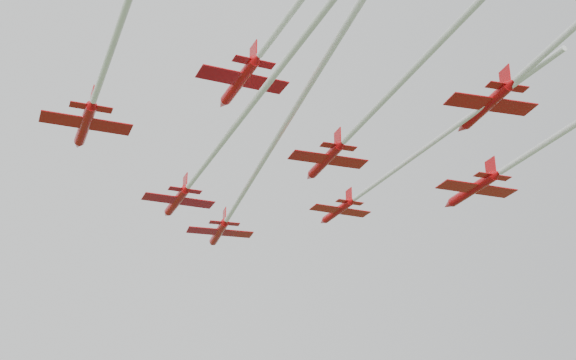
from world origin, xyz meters
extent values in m
cylinder|color=red|center=(-7.24, 28.41, 61.46)|extent=(1.85, 9.52, 1.22)
cone|color=red|center=(-7.62, 34.13, 61.46)|extent=(1.36, 2.08, 1.22)
cone|color=red|center=(-6.88, 23.02, 61.46)|extent=(1.20, 1.41, 1.11)
ellipsoid|color=black|center=(-7.39, 30.63, 61.91)|extent=(0.54, 1.09, 0.36)
cube|color=red|center=(-7.18, 27.52, 61.18)|extent=(9.97, 3.54, 0.11)
cube|color=red|center=(-6.95, 24.08, 61.46)|extent=(4.53, 1.63, 0.09)
cube|color=red|center=(-6.97, 24.30, 62.69)|extent=(0.24, 2.01, 2.23)
cylinder|color=silver|center=(-4.89, -6.77, 61.41)|extent=(4.57, 58.41, 0.67)
cylinder|color=red|center=(-14.98, 6.52, 57.87)|extent=(2.57, 8.43, 1.08)
cone|color=red|center=(-15.89, 11.51, 57.87)|extent=(1.38, 1.94, 1.08)
cone|color=red|center=(-14.12, 1.82, 57.87)|extent=(1.18, 1.34, 0.98)
ellipsoid|color=black|center=(-15.34, 8.46, 58.27)|extent=(0.58, 0.99, 0.32)
cube|color=red|center=(-14.84, 5.75, 57.63)|extent=(8.99, 4.08, 0.10)
cube|color=red|center=(-14.29, 2.74, 57.87)|extent=(4.09, 1.87, 0.08)
cube|color=red|center=(-14.33, 2.94, 58.96)|extent=(0.42, 1.76, 1.97)
cylinder|color=silver|center=(-9.24, -24.84, 57.82)|extent=(10.14, 52.36, 0.59)
cylinder|color=red|center=(7.01, 12.12, 60.15)|extent=(2.50, 7.88, 1.01)
cone|color=red|center=(6.09, 16.78, 60.15)|extent=(1.31, 1.82, 1.01)
cone|color=red|center=(7.87, 7.74, 60.15)|extent=(1.12, 1.26, 0.92)
ellipsoid|color=black|center=(6.65, 13.93, 60.52)|extent=(0.55, 0.93, 0.29)
cube|color=red|center=(7.15, 11.40, 59.92)|extent=(8.42, 3.91, 0.09)
cube|color=red|center=(7.70, 8.60, 60.15)|extent=(3.83, 1.80, 0.07)
cube|color=red|center=(7.67, 8.78, 61.17)|extent=(0.41, 1.65, 1.84)
cylinder|color=silver|center=(11.85, -12.51, 60.11)|extent=(8.30, 39.60, 0.55)
cylinder|color=red|center=(-25.48, -11.96, 58.43)|extent=(2.54, 8.64, 1.11)
cone|color=red|center=(-26.36, -6.84, 58.43)|extent=(1.40, 1.98, 1.11)
cone|color=red|center=(-24.66, -16.78, 58.43)|extent=(1.20, 1.36, 1.01)
ellipsoid|color=black|center=(-25.82, -9.97, 58.84)|extent=(0.58, 1.02, 0.32)
cube|color=red|center=(-25.35, -12.75, 58.18)|extent=(9.19, 4.08, 0.10)
cube|color=red|center=(-24.82, -15.83, 58.43)|extent=(4.18, 1.87, 0.08)
cube|color=red|center=(-24.86, -15.63, 59.54)|extent=(0.40, 1.81, 2.02)
cylinder|color=red|center=(0.05, -8.77, 58.10)|extent=(2.11, 8.27, 1.06)
cone|color=red|center=(-0.59, -3.84, 58.10)|extent=(1.28, 1.86, 1.06)
cone|color=red|center=(0.65, -13.41, 58.10)|extent=(1.11, 1.27, 0.96)
ellipsoid|color=black|center=(-0.20, -6.86, 58.49)|extent=(0.52, 0.96, 0.31)
cube|color=red|center=(0.15, -9.53, 57.86)|extent=(8.74, 3.58, 0.10)
cube|color=red|center=(0.53, -12.50, 58.10)|extent=(3.98, 1.64, 0.08)
cube|color=red|center=(0.51, -12.31, 59.16)|extent=(0.32, 1.73, 1.93)
cylinder|color=red|center=(20.33, -1.84, 58.96)|extent=(2.58, 9.55, 1.23)
cone|color=red|center=(19.50, 3.85, 58.96)|extent=(1.50, 2.16, 1.23)
cone|color=red|center=(21.11, -7.19, 58.96)|extent=(1.30, 1.48, 1.11)
ellipsoid|color=black|center=(20.00, 0.37, 59.40)|extent=(0.62, 1.12, 0.36)
cube|color=red|center=(20.45, -2.72, 58.68)|extent=(10.13, 4.28, 0.11)
cube|color=red|center=(20.95, -6.14, 58.96)|extent=(4.61, 1.97, 0.09)
cube|color=red|center=(20.92, -5.92, 60.18)|extent=(0.40, 2.00, 2.23)
cylinder|color=red|center=(-11.18, -20.51, 60.25)|extent=(2.67, 8.25, 1.06)
cone|color=red|center=(-12.16, -15.64, 60.25)|extent=(1.39, 1.91, 1.06)
cone|color=red|center=(-10.25, -25.10, 60.25)|extent=(1.18, 1.33, 0.97)
ellipsoid|color=black|center=(-11.56, -18.62, 60.64)|extent=(0.58, 0.98, 0.31)
cube|color=red|center=(-11.02, -21.27, 60.01)|extent=(8.83, 4.15, 0.10)
cube|color=red|center=(-10.43, -24.21, 60.25)|extent=(4.02, 1.90, 0.08)
cube|color=red|center=(-10.47, -24.02, 61.31)|extent=(0.44, 1.72, 1.93)
cylinder|color=red|center=(13.77, -20.53, 60.22)|extent=(1.78, 8.84, 1.14)
cone|color=red|center=(13.38, -15.22, 60.22)|extent=(1.27, 1.94, 1.14)
cone|color=red|center=(14.14, -25.52, 60.22)|extent=(1.12, 1.31, 1.03)
ellipsoid|color=black|center=(13.62, -18.47, 60.63)|extent=(0.51, 1.01, 0.33)
cube|color=red|center=(13.83, -21.35, 59.96)|extent=(9.26, 3.35, 0.10)
cube|color=red|center=(14.07, -24.54, 60.22)|extent=(4.21, 1.54, 0.08)
cube|color=red|center=(14.05, -24.34, 61.36)|extent=(0.24, 1.86, 2.07)
camera|label=1|loc=(-19.98, -86.56, 23.08)|focal=50.00mm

